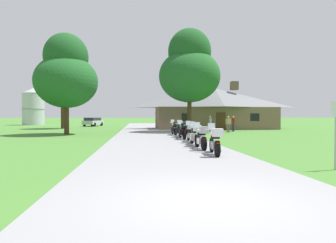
{
  "coord_description": "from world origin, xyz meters",
  "views": [
    {
      "loc": [
        -1.28,
        -5.4,
        1.68
      ],
      "look_at": [
        0.85,
        14.99,
        1.28
      ],
      "focal_mm": 30.57,
      "sensor_mm": 36.0,
      "label": 1
    }
  ],
  "objects_px": {
    "motorcycle_silver_fourth_in_row": "(190,133)",
    "bystander_tan_shirt_by_tree": "(228,123)",
    "motorcycle_black_third_in_row": "(195,135)",
    "tree_left_far": "(62,84)",
    "parked_silver_suv_far_left": "(93,121)",
    "bystander_gray_shirt_near_lodge": "(210,123)",
    "metal_silo_distant": "(33,107)",
    "motorcycle_green_fifth_in_row": "(183,131)",
    "tree_left_near": "(66,74)",
    "metal_signpost_roadside": "(336,127)",
    "motorcycle_white_nearest_to_camera": "(215,141)",
    "motorcycle_yellow_farthest_in_row": "(175,128)",
    "tree_by_lodge_front": "(189,69)",
    "motorcycle_yellow_sixth_in_row": "(180,130)",
    "bystander_red_shirt_beside_signpost": "(233,123)",
    "motorcycle_silver_second_in_row": "(201,138)"
  },
  "relations": [
    {
      "from": "motorcycle_silver_fourth_in_row",
      "to": "bystander_tan_shirt_by_tree",
      "type": "distance_m",
      "value": 12.05
    },
    {
      "from": "motorcycle_black_third_in_row",
      "to": "tree_left_far",
      "type": "bearing_deg",
      "value": 119.27
    },
    {
      "from": "parked_silver_suv_far_left",
      "to": "bystander_gray_shirt_near_lodge",
      "type": "bearing_deg",
      "value": -35.47
    },
    {
      "from": "bystander_tan_shirt_by_tree",
      "to": "metal_silo_distant",
      "type": "bearing_deg",
      "value": 144.7
    },
    {
      "from": "tree_left_far",
      "to": "bystander_gray_shirt_near_lodge",
      "type": "bearing_deg",
      "value": -28.19
    },
    {
      "from": "motorcycle_green_fifth_in_row",
      "to": "tree_left_near",
      "type": "distance_m",
      "value": 12.71
    },
    {
      "from": "motorcycle_black_third_in_row",
      "to": "bystander_gray_shirt_near_lodge",
      "type": "bearing_deg",
      "value": 72.7
    },
    {
      "from": "metal_signpost_roadside",
      "to": "tree_left_far",
      "type": "relative_size",
      "value": 0.24
    },
    {
      "from": "motorcycle_silver_fourth_in_row",
      "to": "bystander_gray_shirt_near_lodge",
      "type": "xyz_separation_m",
      "value": [
        4.3,
        11.92,
        0.33
      ]
    },
    {
      "from": "motorcycle_white_nearest_to_camera",
      "to": "metal_silo_distant",
      "type": "height_order",
      "value": "metal_silo_distant"
    },
    {
      "from": "motorcycle_white_nearest_to_camera",
      "to": "motorcycle_yellow_farthest_in_row",
      "type": "distance_m",
      "value": 12.49
    },
    {
      "from": "motorcycle_white_nearest_to_camera",
      "to": "metal_silo_distant",
      "type": "bearing_deg",
      "value": 123.03
    },
    {
      "from": "bystander_gray_shirt_near_lodge",
      "to": "tree_by_lodge_front",
      "type": "xyz_separation_m",
      "value": [
        -2.23,
        -0.13,
        5.62
      ]
    },
    {
      "from": "bystander_gray_shirt_near_lodge",
      "to": "tree_left_far",
      "type": "bearing_deg",
      "value": 89.73
    },
    {
      "from": "motorcycle_yellow_sixth_in_row",
      "to": "parked_silver_suv_far_left",
      "type": "xyz_separation_m",
      "value": [
        -10.57,
        25.79,
        0.17
      ]
    },
    {
      "from": "parked_silver_suv_far_left",
      "to": "motorcycle_silver_fourth_in_row",
      "type": "bearing_deg",
      "value": -55.51
    },
    {
      "from": "motorcycle_white_nearest_to_camera",
      "to": "motorcycle_silver_fourth_in_row",
      "type": "bearing_deg",
      "value": 94.89
    },
    {
      "from": "bystander_red_shirt_beside_signpost",
      "to": "motorcycle_black_third_in_row",
      "type": "bearing_deg",
      "value": 149.58
    },
    {
      "from": "motorcycle_yellow_farthest_in_row",
      "to": "bystander_gray_shirt_near_lodge",
      "type": "distance_m",
      "value": 7.11
    },
    {
      "from": "motorcycle_black_third_in_row",
      "to": "motorcycle_yellow_farthest_in_row",
      "type": "height_order",
      "value": "same"
    },
    {
      "from": "motorcycle_white_nearest_to_camera",
      "to": "motorcycle_yellow_sixth_in_row",
      "type": "height_order",
      "value": "same"
    },
    {
      "from": "bystander_red_shirt_beside_signpost",
      "to": "metal_signpost_roadside",
      "type": "height_order",
      "value": "metal_signpost_roadside"
    },
    {
      "from": "motorcycle_white_nearest_to_camera",
      "to": "bystander_gray_shirt_near_lodge",
      "type": "distance_m",
      "value": 18.53
    },
    {
      "from": "motorcycle_black_third_in_row",
      "to": "bystander_tan_shirt_by_tree",
      "type": "height_order",
      "value": "bystander_tan_shirt_by_tree"
    },
    {
      "from": "motorcycle_yellow_sixth_in_row",
      "to": "motorcycle_black_third_in_row",
      "type": "bearing_deg",
      "value": -86.61
    },
    {
      "from": "motorcycle_yellow_sixth_in_row",
      "to": "bystander_red_shirt_beside_signpost",
      "type": "bearing_deg",
      "value": 52.7
    },
    {
      "from": "tree_left_near",
      "to": "bystander_red_shirt_beside_signpost",
      "type": "bearing_deg",
      "value": 10.62
    },
    {
      "from": "bystander_tan_shirt_by_tree",
      "to": "motorcycle_green_fifth_in_row",
      "type": "bearing_deg",
      "value": -117.39
    },
    {
      "from": "bystander_tan_shirt_by_tree",
      "to": "metal_signpost_roadside",
      "type": "xyz_separation_m",
      "value": [
        -3.02,
        -19.98,
        0.42
      ]
    },
    {
      "from": "motorcycle_silver_second_in_row",
      "to": "motorcycle_silver_fourth_in_row",
      "type": "relative_size",
      "value": 1.0
    },
    {
      "from": "motorcycle_silver_fourth_in_row",
      "to": "tree_left_near",
      "type": "distance_m",
      "value": 14.07
    },
    {
      "from": "motorcycle_black_third_in_row",
      "to": "tree_by_lodge_front",
      "type": "distance_m",
      "value": 15.33
    },
    {
      "from": "motorcycle_white_nearest_to_camera",
      "to": "tree_left_near",
      "type": "relative_size",
      "value": 0.23
    },
    {
      "from": "motorcycle_green_fifth_in_row",
      "to": "motorcycle_yellow_farthest_in_row",
      "type": "distance_m",
      "value": 4.26
    },
    {
      "from": "metal_signpost_roadside",
      "to": "metal_silo_distant",
      "type": "bearing_deg",
      "value": 118.44
    },
    {
      "from": "motorcycle_yellow_sixth_in_row",
      "to": "metal_signpost_roadside",
      "type": "distance_m",
      "value": 13.96
    },
    {
      "from": "tree_by_lodge_front",
      "to": "metal_silo_distant",
      "type": "xyz_separation_m",
      "value": [
        -24.61,
        25.59,
        -3.15
      ]
    },
    {
      "from": "motorcycle_yellow_farthest_in_row",
      "to": "bystander_gray_shirt_near_lodge",
      "type": "xyz_separation_m",
      "value": [
        4.48,
        5.51,
        0.34
      ]
    },
    {
      "from": "tree_left_far",
      "to": "motorcycle_yellow_sixth_in_row",
      "type": "bearing_deg",
      "value": -52.38
    },
    {
      "from": "motorcycle_white_nearest_to_camera",
      "to": "motorcycle_black_third_in_row",
      "type": "xyz_separation_m",
      "value": [
        -0.04,
        3.92,
        -0.01
      ]
    },
    {
      "from": "motorcycle_black_third_in_row",
      "to": "motorcycle_silver_fourth_in_row",
      "type": "height_order",
      "value": "same"
    },
    {
      "from": "metal_signpost_roadside",
      "to": "metal_silo_distant",
      "type": "distance_m",
      "value": 53.29
    },
    {
      "from": "motorcycle_silver_fourth_in_row",
      "to": "metal_silo_distant",
      "type": "height_order",
      "value": "metal_silo_distant"
    },
    {
      "from": "motorcycle_black_third_in_row",
      "to": "parked_silver_suv_far_left",
      "type": "distance_m",
      "value": 33.83
    },
    {
      "from": "motorcycle_yellow_farthest_in_row",
      "to": "tree_left_far",
      "type": "xyz_separation_m",
      "value": [
        -13.03,
        14.89,
        5.32
      ]
    },
    {
      "from": "motorcycle_yellow_farthest_in_row",
      "to": "bystander_gray_shirt_near_lodge",
      "type": "height_order",
      "value": "bystander_gray_shirt_near_lodge"
    },
    {
      "from": "tree_left_far",
      "to": "motorcycle_silver_second_in_row",
      "type": "bearing_deg",
      "value": -62.76
    },
    {
      "from": "motorcycle_yellow_farthest_in_row",
      "to": "tree_left_near",
      "type": "height_order",
      "value": "tree_left_near"
    },
    {
      "from": "motorcycle_white_nearest_to_camera",
      "to": "bystander_gray_shirt_near_lodge",
      "type": "relative_size",
      "value": 1.24
    },
    {
      "from": "motorcycle_yellow_farthest_in_row",
      "to": "metal_silo_distant",
      "type": "xyz_separation_m",
      "value": [
        -22.35,
        30.97,
        2.81
      ]
    }
  ]
}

